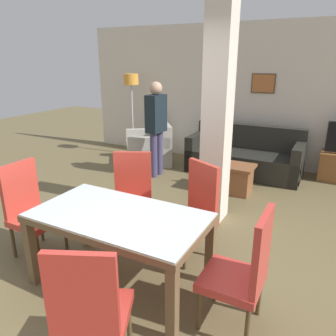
{
  "coord_description": "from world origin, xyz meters",
  "views": [
    {
      "loc": [
        1.62,
        -2.13,
        2.05
      ],
      "look_at": [
        0.0,
        0.95,
        0.88
      ],
      "focal_mm": 35.0,
      "sensor_mm": 36.0,
      "label": 1
    }
  ],
  "objects_px": {
    "dining_chair_far_right": "(194,208)",
    "coffee_table": "(228,177)",
    "dining_chair_head_left": "(30,207)",
    "dining_chair_near_right": "(90,309)",
    "floor_lamp": "(131,88)",
    "standing_person": "(156,123)",
    "bottle": "(219,154)",
    "dining_chair_far_left": "(132,195)",
    "sofa": "(245,157)",
    "dining_table": "(119,229)",
    "dining_chair_head_right": "(244,269)",
    "armchair": "(150,149)"
  },
  "relations": [
    {
      "from": "dining_table",
      "to": "standing_person",
      "type": "relative_size",
      "value": 0.94
    },
    {
      "from": "floor_lamp",
      "to": "dining_chair_head_right",
      "type": "bearing_deg",
      "value": -47.04
    },
    {
      "from": "sofa",
      "to": "standing_person",
      "type": "height_order",
      "value": "standing_person"
    },
    {
      "from": "dining_chair_near_right",
      "to": "armchair",
      "type": "height_order",
      "value": "dining_chair_near_right"
    },
    {
      "from": "bottle",
      "to": "floor_lamp",
      "type": "xyz_separation_m",
      "value": [
        -2.35,
        1.0,
        0.89
      ]
    },
    {
      "from": "dining_chair_head_left",
      "to": "dining_chair_head_right",
      "type": "bearing_deg",
      "value": 90.0
    },
    {
      "from": "dining_chair_far_right",
      "to": "bottle",
      "type": "xyz_separation_m",
      "value": [
        -0.42,
        1.98,
        0.04
      ]
    },
    {
      "from": "dining_chair_far_left",
      "to": "dining_chair_head_left",
      "type": "bearing_deg",
      "value": 19.25
    },
    {
      "from": "bottle",
      "to": "floor_lamp",
      "type": "distance_m",
      "value": 2.7
    },
    {
      "from": "dining_chair_far_right",
      "to": "coffee_table",
      "type": "distance_m",
      "value": 1.91
    },
    {
      "from": "standing_person",
      "to": "armchair",
      "type": "bearing_deg",
      "value": -136.12
    },
    {
      "from": "dining_chair_head_left",
      "to": "bottle",
      "type": "distance_m",
      "value": 3.01
    },
    {
      "from": "coffee_table",
      "to": "bottle",
      "type": "height_order",
      "value": "bottle"
    },
    {
      "from": "armchair",
      "to": "floor_lamp",
      "type": "xyz_separation_m",
      "value": [
        -0.65,
        0.36,
        1.17
      ]
    },
    {
      "from": "dining_chair_far_left",
      "to": "standing_person",
      "type": "distance_m",
      "value": 2.2
    },
    {
      "from": "dining_chair_head_right",
      "to": "standing_person",
      "type": "height_order",
      "value": "standing_person"
    },
    {
      "from": "dining_chair_near_right",
      "to": "coffee_table",
      "type": "xyz_separation_m",
      "value": [
        -0.21,
        3.55,
        -0.3
      ]
    },
    {
      "from": "dining_table",
      "to": "dining_chair_head_left",
      "type": "xyz_separation_m",
      "value": [
        -1.17,
        0.0,
        -0.05
      ]
    },
    {
      "from": "dining_chair_near_right",
      "to": "floor_lamp",
      "type": "height_order",
      "value": "floor_lamp"
    },
    {
      "from": "bottle",
      "to": "armchair",
      "type": "bearing_deg",
      "value": 159.31
    },
    {
      "from": "dining_chair_head_left",
      "to": "sofa",
      "type": "bearing_deg",
      "value": 160.02
    },
    {
      "from": "dining_table",
      "to": "dining_chair_far_left",
      "type": "relative_size",
      "value": 1.55
    },
    {
      "from": "floor_lamp",
      "to": "standing_person",
      "type": "relative_size",
      "value": 1.04
    },
    {
      "from": "dining_chair_near_right",
      "to": "dining_table",
      "type": "bearing_deg",
      "value": 90.0
    },
    {
      "from": "dining_chair_near_right",
      "to": "armchair",
      "type": "bearing_deg",
      "value": 91.82
    },
    {
      "from": "dining_chair_head_left",
      "to": "coffee_table",
      "type": "height_order",
      "value": "dining_chair_head_left"
    },
    {
      "from": "dining_chair_near_right",
      "to": "dining_chair_far_left",
      "type": "relative_size",
      "value": 1.0
    },
    {
      "from": "dining_chair_far_right",
      "to": "dining_chair_head_right",
      "type": "bearing_deg",
      "value": 159.44
    },
    {
      "from": "dining_chair_far_left",
      "to": "coffee_table",
      "type": "bearing_deg",
      "value": -133.42
    },
    {
      "from": "dining_chair_head_left",
      "to": "armchair",
      "type": "bearing_deg",
      "value": -170.98
    },
    {
      "from": "dining_chair_far_left",
      "to": "bottle",
      "type": "distance_m",
      "value": 2.02
    },
    {
      "from": "dining_chair_far_left",
      "to": "dining_table",
      "type": "bearing_deg",
      "value": 90.0
    },
    {
      "from": "dining_chair_head_right",
      "to": "standing_person",
      "type": "xyz_separation_m",
      "value": [
        -2.36,
        2.8,
        0.44
      ]
    },
    {
      "from": "dining_chair_far_right",
      "to": "standing_person",
      "type": "relative_size",
      "value": 0.61
    },
    {
      "from": "dining_table",
      "to": "dining_chair_head_right",
      "type": "relative_size",
      "value": 1.55
    },
    {
      "from": "coffee_table",
      "to": "floor_lamp",
      "type": "xyz_separation_m",
      "value": [
        -2.55,
        1.1,
        1.22
      ]
    },
    {
      "from": "sofa",
      "to": "floor_lamp",
      "type": "bearing_deg",
      "value": -2.16
    },
    {
      "from": "dining_chair_head_left",
      "to": "dining_chair_near_right",
      "type": "bearing_deg",
      "value": 61.07
    },
    {
      "from": "dining_chair_head_right",
      "to": "sofa",
      "type": "relative_size",
      "value": 0.5
    },
    {
      "from": "armchair",
      "to": "floor_lamp",
      "type": "height_order",
      "value": "floor_lamp"
    },
    {
      "from": "dining_chair_near_right",
      "to": "dining_chair_far_left",
      "type": "height_order",
      "value": "same"
    },
    {
      "from": "sofa",
      "to": "coffee_table",
      "type": "relative_size",
      "value": 2.55
    },
    {
      "from": "dining_chair_far_left",
      "to": "armchair",
      "type": "bearing_deg",
      "value": -89.65
    },
    {
      "from": "dining_chair_near_right",
      "to": "bottle",
      "type": "xyz_separation_m",
      "value": [
        -0.41,
        3.65,
        0.04
      ]
    },
    {
      "from": "floor_lamp",
      "to": "standing_person",
      "type": "bearing_deg",
      "value": -40.3
    },
    {
      "from": "dining_chair_head_right",
      "to": "dining_chair_far_left",
      "type": "bearing_deg",
      "value": 62.76
    },
    {
      "from": "dining_chair_near_right",
      "to": "bottle",
      "type": "relative_size",
      "value": 3.49
    },
    {
      "from": "sofa",
      "to": "floor_lamp",
      "type": "distance_m",
      "value": 2.79
    },
    {
      "from": "dining_chair_head_left",
      "to": "standing_person",
      "type": "relative_size",
      "value": 0.61
    },
    {
      "from": "dining_chair_far_right",
      "to": "dining_chair_near_right",
      "type": "bearing_deg",
      "value": 116.06
    }
  ]
}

